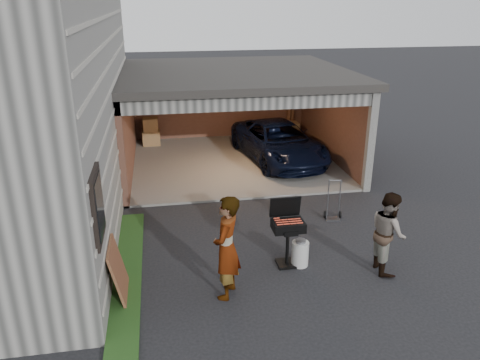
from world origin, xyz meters
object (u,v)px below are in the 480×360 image
object	(u,v)px
bbq_grill	(288,227)
hand_truck	(333,211)
minivan	(279,144)
man	(388,232)
propane_tank	(300,254)
woman	(227,248)
plywood_panel	(119,271)

from	to	relation	value
bbq_grill	hand_truck	xyz separation A→B (m)	(1.62, 1.77, -0.61)
minivan	man	distance (m)	6.54
minivan	man	size ratio (longest dim) A/B	2.70
man	propane_tank	world-z (taller)	man
man	propane_tank	distance (m)	1.70
hand_truck	bbq_grill	bearing A→B (deg)	-119.74
propane_tank	minivan	bearing A→B (deg)	79.48
bbq_grill	hand_truck	bearing A→B (deg)	47.51
minivan	woman	world-z (taller)	woman
bbq_grill	plywood_panel	world-z (taller)	bbq_grill
minivan	woman	size ratio (longest dim) A/B	2.29
man	plywood_panel	size ratio (longest dim) A/B	1.55
bbq_grill	propane_tank	bearing A→B (deg)	-19.45
woman	plywood_panel	world-z (taller)	woman
woman	man	size ratio (longest dim) A/B	1.18
man	propane_tank	size ratio (longest dim) A/B	3.19
woman	propane_tank	bearing A→B (deg)	139.37
plywood_panel	hand_truck	distance (m)	5.29
plywood_panel	woman	bearing A→B (deg)	-8.58
man	bbq_grill	distance (m)	1.87
man	propane_tank	bearing A→B (deg)	79.91
woman	plywood_panel	distance (m)	1.91
plywood_panel	hand_truck	bearing A→B (deg)	25.79
woman	man	distance (m)	3.12
woman	bbq_grill	distance (m)	1.54
minivan	plywood_panel	bearing A→B (deg)	-133.35
plywood_panel	minivan	bearing A→B (deg)	55.40
propane_tank	bbq_grill	bearing A→B (deg)	160.55
bbq_grill	hand_truck	distance (m)	2.47
bbq_grill	woman	bearing A→B (deg)	-148.02
minivan	woman	bearing A→B (deg)	-120.16
plywood_panel	propane_tank	bearing A→B (deg)	7.51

